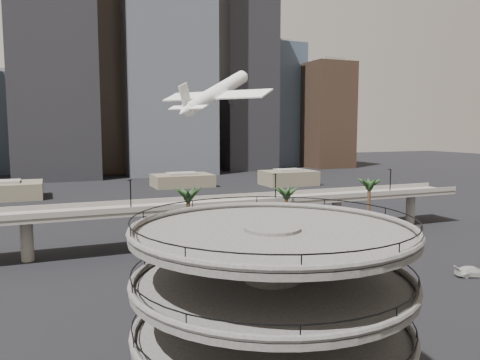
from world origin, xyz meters
name	(u,v)px	position (x,y,z in m)	size (l,w,h in m)	color
parking_ramp	(272,307)	(-13.00, -4.00, 9.84)	(22.20, 22.20, 17.35)	#454240
overpass	(202,209)	(0.00, 55.00, 7.34)	(130.00, 9.30, 14.70)	gray
palm_trees	(286,192)	(14.02, 44.65, 11.43)	(42.40, 10.40, 14.00)	#452E1D
low_buildings	(150,183)	(6.89, 142.30, 2.86)	(135.00, 27.50, 6.80)	brown
skyline	(135,81)	(15.12, 217.08, 48.83)	(269.00, 86.00, 133.39)	gray
airborne_jet	(217,93)	(7.85, 67.29, 32.08)	(25.53, 24.62, 13.86)	white
car_a	(268,298)	(-1.80, 19.81, 0.72)	(1.71, 4.25, 1.45)	#BB351A
car_b	(358,287)	(12.31, 18.77, 0.70)	(1.47, 4.22, 1.39)	black
car_c	(473,272)	(34.00, 17.56, 0.83)	(2.31, 5.69, 1.65)	beige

